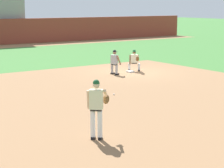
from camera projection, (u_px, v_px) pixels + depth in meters
ground_plane at (130, 72)px, 26.46m from camera, size 160.00×160.00×0.00m
infield_dirt_patch at (119, 95)px, 19.90m from camera, size 18.00×18.00×0.01m
warning_track_strip at (8, 46)px, 42.67m from camera, size 48.00×3.20×0.01m
first_base_bag at (130, 72)px, 26.45m from camera, size 0.38×0.38×0.09m
baseball at (114, 94)px, 19.83m from camera, size 0.07×0.07×0.07m
pitcher at (97, 106)px, 13.19m from camera, size 0.85×0.54×1.86m
first_baseman at (134, 60)px, 26.72m from camera, size 0.71×1.09×1.34m
baserunner at (115, 61)px, 25.49m from camera, size 0.49×0.62×1.46m
outfield_wall at (0, 32)px, 44.06m from camera, size 48.00×0.50×2.60m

